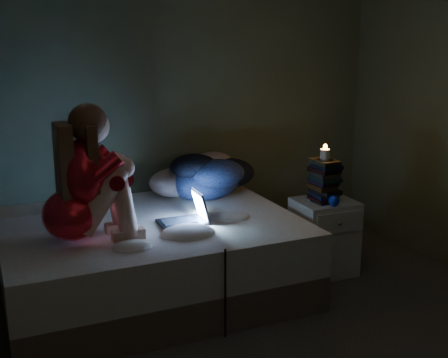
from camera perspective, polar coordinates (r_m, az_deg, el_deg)
wall_back at (r=4.66m, az=-5.19°, el=8.43°), size 3.60×0.02×2.60m
bed at (r=4.01m, az=-7.26°, el=-7.79°), size 1.95×1.46×0.54m
pillow at (r=3.97m, az=-18.78°, el=-3.68°), size 0.41×0.29×0.12m
woman at (r=3.48m, az=-15.26°, el=0.36°), size 0.53×0.36×0.85m
laptop at (r=3.80m, az=-4.27°, el=-2.85°), size 0.32×0.23×0.22m
clothes_pile at (r=4.43m, az=-2.11°, el=0.55°), size 0.63×0.51×0.36m
nightstand at (r=4.40m, az=9.92°, el=-5.68°), size 0.44×0.39×0.57m
book_stack at (r=4.27m, az=9.93°, el=-0.26°), size 0.19×0.25×0.29m
candle at (r=4.23m, az=10.04°, el=2.15°), size 0.07×0.07×0.08m
phone at (r=4.24m, az=9.58°, el=-2.32°), size 0.09×0.15×0.01m
blue_orb at (r=4.17m, az=10.99°, el=-2.16°), size 0.08×0.08×0.08m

